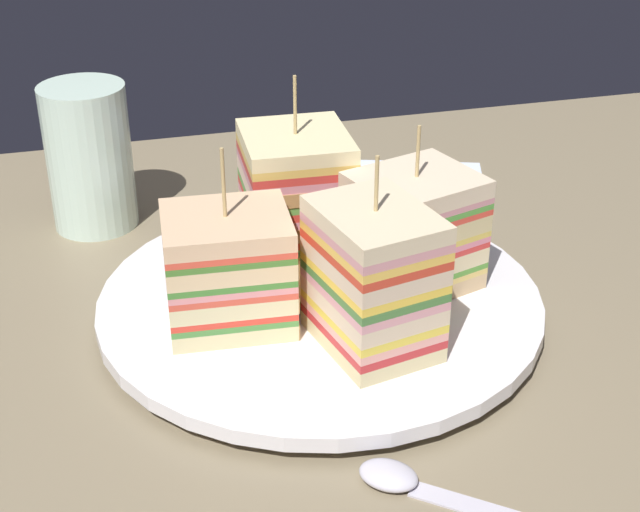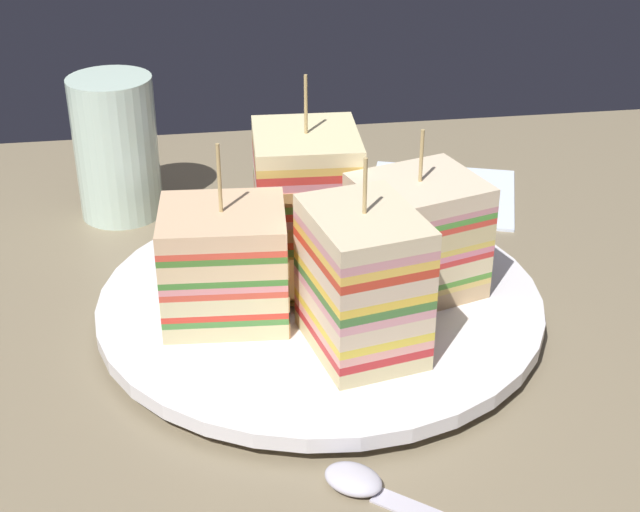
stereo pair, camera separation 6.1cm
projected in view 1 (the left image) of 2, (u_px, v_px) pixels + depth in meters
The scene contains 10 objects.
ground_plane at pixel (320, 328), 64.25cm from camera, with size 96.85×71.80×1.80cm, color #837458.
plate at pixel (320, 304), 63.30cm from camera, with size 29.91×29.91×1.79cm.
sandwich_wedge_0 at pixel (373, 279), 55.82cm from camera, with size 7.46×8.95×12.52cm.
sandwich_wedge_1 at pixel (411, 229), 62.86cm from camera, with size 9.49×8.68×11.49cm.
sandwich_wedge_2 at pixel (295, 195), 66.23cm from camera, with size 7.64×8.22×13.28cm.
sandwich_wedge_3 at pixel (229, 269), 58.50cm from camera, with size 8.34×7.24×11.90cm.
chip_pile at pixel (307, 282), 62.81cm from camera, with size 7.29×6.99×1.75cm.
spoon at pixel (427, 488), 48.61cm from camera, with size 12.14×10.29×1.00cm.
napkin at pixel (413, 188), 81.83cm from camera, with size 12.57×11.97×0.50cm, color white.
drinking_glass at pixel (91, 167), 73.97cm from camera, with size 6.72×6.72×11.67cm.
Camera 1 is at (-13.97, -52.03, 34.47)cm, focal length 52.32 mm.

